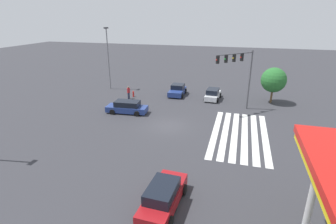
% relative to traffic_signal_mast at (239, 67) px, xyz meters
% --- Properties ---
extents(ground_plane, '(153.76, 153.76, 0.00)m').
position_rel_traffic_signal_mast_xyz_m(ground_plane, '(-6.65, 6.65, -5.44)').
color(ground_plane, '#333338').
extents(crosswalk_markings, '(11.64, 5.35, 0.01)m').
position_rel_traffic_signal_mast_xyz_m(crosswalk_markings, '(-6.65, -0.75, -5.44)').
color(crosswalk_markings, silver).
rests_on(crosswalk_markings, ground_plane).
extents(traffic_signal_mast, '(3.99, 3.99, 7.25)m').
position_rel_traffic_signal_mast_xyz_m(traffic_signal_mast, '(0.00, 0.00, 0.00)').
color(traffic_signal_mast, '#47474C').
rests_on(traffic_signal_mast, ground_plane).
extents(car_0, '(2.31, 5.00, 1.49)m').
position_rel_traffic_signal_mast_xyz_m(car_0, '(-4.10, 12.48, -4.73)').
color(car_0, navy).
rests_on(car_0, ground_plane).
extents(car_1, '(4.18, 2.29, 1.57)m').
position_rel_traffic_signal_mast_xyz_m(car_1, '(4.82, 8.45, -4.72)').
color(car_1, navy).
rests_on(car_1, ground_plane).
extents(car_2, '(4.19, 2.12, 1.52)m').
position_rel_traffic_signal_mast_xyz_m(car_2, '(4.17, 3.21, -4.73)').
color(car_2, silver).
rests_on(car_2, ground_plane).
extents(car_3, '(4.96, 2.20, 1.65)m').
position_rel_traffic_signal_mast_xyz_m(car_3, '(-18.77, 3.54, -4.67)').
color(car_3, maroon).
rests_on(car_3, ground_plane).
extents(pedestrian, '(0.41, 0.41, 1.79)m').
position_rel_traffic_signal_mast_xyz_m(pedestrian, '(1.19, 14.61, -4.44)').
color(pedestrian, '#232842').
rests_on(pedestrian, ground_plane).
extents(street_light_pole_a, '(0.80, 0.36, 9.41)m').
position_rel_traffic_signal_mast_xyz_m(street_light_pole_a, '(5.33, 19.58, 0.08)').
color(street_light_pole_a, slate).
rests_on(street_light_pole_a, ground_plane).
extents(tree_corner_a, '(3.24, 3.24, 4.74)m').
position_rel_traffic_signal_mast_xyz_m(tree_corner_a, '(4.76, -4.52, -2.34)').
color(tree_corner_a, brown).
rests_on(tree_corner_a, ground_plane).
extents(fire_hydrant, '(0.22, 0.22, 0.86)m').
position_rel_traffic_signal_mast_xyz_m(fire_hydrant, '(2.22, 14.34, -5.02)').
color(fire_hydrant, red).
rests_on(fire_hydrant, ground_plane).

